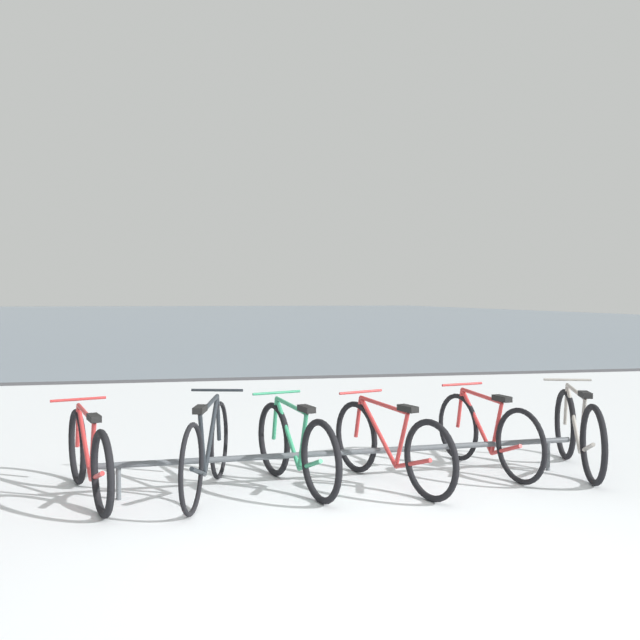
% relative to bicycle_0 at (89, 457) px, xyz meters
% --- Properties ---
extents(ground, '(80.00, 132.00, 0.08)m').
position_rel_bicycle_0_xyz_m(ground, '(1.98, 51.91, -0.39)').
color(ground, silver).
extents(bike_rack, '(4.32, 0.28, 0.31)m').
position_rel_bicycle_0_xyz_m(bike_rack, '(2.18, 0.04, -0.08)').
color(bike_rack, '#4C5156').
rests_on(bike_rack, ground).
extents(bicycle_0, '(0.64, 1.65, 0.76)m').
position_rel_bicycle_0_xyz_m(bicycle_0, '(0.00, 0.00, 0.00)').
color(bicycle_0, black).
rests_on(bicycle_0, ground).
extents(bicycle_1, '(0.57, 1.71, 0.82)m').
position_rel_bicycle_0_xyz_m(bicycle_1, '(0.94, -0.06, 0.03)').
color(bicycle_1, black).
rests_on(bicycle_1, ground).
extents(bicycle_2, '(0.58, 1.59, 0.78)m').
position_rel_bicycle_0_xyz_m(bicycle_2, '(1.69, -0.01, 0.01)').
color(bicycle_2, black).
rests_on(bicycle_2, ground).
extents(bicycle_3, '(0.68, 1.66, 0.77)m').
position_rel_bicycle_0_xyz_m(bicycle_3, '(2.51, -0.08, 0.00)').
color(bicycle_3, black).
rests_on(bicycle_3, ground).
extents(bicycle_4, '(0.50, 1.61, 0.78)m').
position_rel_bicycle_0_xyz_m(bicycle_4, '(3.54, 0.22, 0.01)').
color(bicycle_4, black).
rests_on(bicycle_4, ground).
extents(bicycle_5, '(0.61, 1.62, 0.82)m').
position_rel_bicycle_0_xyz_m(bicycle_5, '(4.38, 0.06, 0.02)').
color(bicycle_5, black).
rests_on(bicycle_5, ground).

